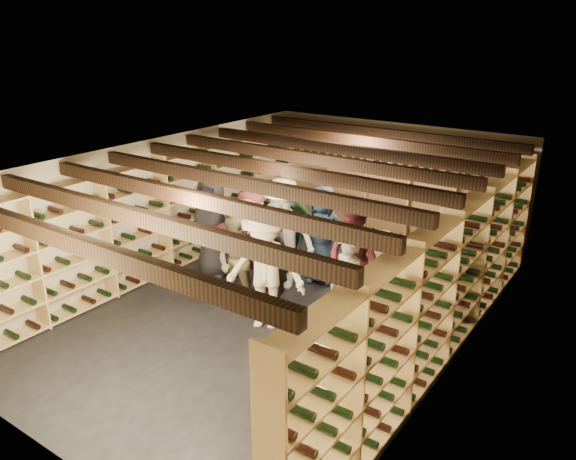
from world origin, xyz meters
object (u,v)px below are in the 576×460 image
Objects in this scene: person_9 at (283,234)px; person_8 at (353,261)px; crate_stack_right at (374,284)px; person_0 at (213,227)px; person_1 at (273,257)px; crate_stack_left at (374,250)px; person_6 at (322,235)px; person_7 at (347,289)px; person_5 at (251,240)px; person_12 at (436,278)px; crate_loose at (395,266)px; person_3 at (265,268)px; person_10 at (291,228)px; person_2 at (238,261)px.

person_8 is at bearing -17.92° from person_9.
person_8 is (0.04, -0.87, 0.74)m from crate_stack_right.
crate_stack_right is at bearing 9.18° from person_0.
crate_stack_left is at bearing 98.94° from person_1.
person_1 is (-0.57, -2.37, 0.53)m from crate_stack_left.
person_7 is (1.34, -1.48, -0.06)m from person_6.
person_1 is 0.83m from person_9.
person_12 is at bearing 12.60° from person_5.
person_5 reaches higher than crate_loose.
person_7 is (1.41, -0.18, -0.08)m from person_1.
person_5 is at bearing 115.99° from person_3.
person_3 is 1.03× the size of person_5.
person_1 is 0.55m from person_3.
person_0 reaches higher than person_5.
person_3 is 1.23m from person_7.
person_2 is at bearing -103.38° from person_10.
person_5 is (-1.77, -1.06, 0.73)m from crate_stack_right.
person_12 is (2.90, -0.51, -0.01)m from person_10.
crate_stack_left is at bearing 145.43° from person_12.
person_0 is 1.11× the size of person_10.
crate_stack_right is at bearing 163.51° from person_12.
person_5 is (-0.91, 0.81, -0.02)m from person_3.
person_5 reaches higher than crate_stack_right.
person_0 is at bearing -172.08° from person_1.
crate_stack_right is at bearing 101.33° from person_8.
person_6 is at bearing 55.02° from person_5.
person_0 is 0.96× the size of person_9.
person_6 is 2.26m from person_12.
person_6 is 2.00m from person_7.
person_5 is 1.10× the size of person_10.
person_2 is (1.10, -0.63, -0.16)m from person_0.
crate_loose is at bearing 53.16° from person_3.
person_9 is 1.16× the size of person_10.
person_8 is at bearing -73.11° from crate_stack_left.
person_7 is at bearing -54.35° from person_10.
person_0 reaches higher than person_1.
person_0 is at bearing -173.94° from person_9.
person_5 is (-1.24, -2.06, 0.56)m from crate_stack_left.
person_10 is at bearing 176.52° from person_12.
person_12 is at bearing -26.86° from person_10.
person_9 reaches higher than person_6.
person_8 is (1.64, 0.72, 0.15)m from person_2.
person_12 is (1.16, 0.36, -0.10)m from person_8.
crate_stack_left is 1.28m from person_6.
person_6 is 1.08× the size of person_7.
crate_stack_left reaches higher than crate_stack_right.
person_2 is at bearing -147.69° from person_8.
person_3 is at bearing -36.61° from person_0.
person_6 reaches higher than person_12.
person_9 reaches higher than person_8.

